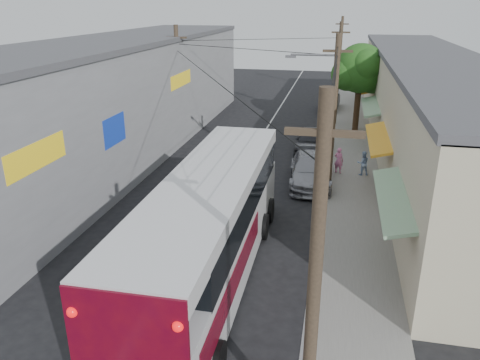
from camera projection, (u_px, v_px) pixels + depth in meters
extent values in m
plane|color=black|center=(130.00, 346.00, 13.54)|extent=(120.00, 120.00, 0.00)
cube|color=slate|center=(352.00, 154.00, 30.55)|extent=(3.00, 80.00, 0.12)
cube|color=#C1B999|center=(426.00, 106.00, 30.46)|extent=(6.00, 40.00, 6.00)
cube|color=#4C4C51|center=(433.00, 57.00, 29.36)|extent=(6.20, 40.00, 0.30)
cube|color=#166526|center=(398.00, 197.00, 16.51)|extent=(1.39, 6.00, 0.46)
cube|color=orange|center=(382.00, 137.00, 23.82)|extent=(1.39, 6.00, 0.46)
cube|color=#166526|center=(373.00, 106.00, 31.13)|extent=(1.39, 6.00, 0.46)
cube|color=orange|center=(368.00, 86.00, 38.45)|extent=(1.39, 6.00, 0.46)
cube|color=#166526|center=(365.00, 73.00, 45.76)|extent=(1.39, 6.00, 0.46)
cube|color=gray|center=(121.00, 98.00, 30.40)|extent=(7.00, 36.00, 7.00)
cube|color=#4C4C51|center=(115.00, 41.00, 29.12)|extent=(7.20, 36.00, 0.30)
cube|color=yellow|center=(36.00, 156.00, 16.69)|extent=(0.12, 3.50, 1.00)
cube|color=#1433A5|center=(114.00, 130.00, 22.38)|extent=(0.12, 2.20, 1.40)
cube|color=yellow|center=(180.00, 80.00, 31.21)|extent=(0.12, 4.00, 0.90)
cylinder|color=#473828|center=(314.00, 289.00, 9.28)|extent=(0.28, 0.28, 8.00)
cube|color=#473828|center=(324.00, 133.00, 8.15)|extent=(1.40, 0.12, 0.12)
cylinder|color=#473828|center=(333.00, 118.00, 23.00)|extent=(0.28, 0.28, 8.00)
cube|color=#473828|center=(338.00, 51.00, 21.86)|extent=(1.40, 0.12, 0.12)
cylinder|color=#473828|center=(338.00, 75.00, 36.71)|extent=(0.28, 0.28, 8.00)
cube|color=#473828|center=(341.00, 32.00, 35.58)|extent=(1.40, 0.12, 0.12)
cylinder|color=#473828|center=(340.00, 55.00, 50.43)|extent=(0.28, 0.28, 8.00)
cube|color=#473828|center=(342.00, 24.00, 49.29)|extent=(1.40, 0.12, 0.12)
cylinder|color=#473828|center=(179.00, 87.00, 31.41)|extent=(0.28, 0.28, 8.00)
cube|color=#473828|center=(176.00, 38.00, 30.28)|extent=(1.40, 0.12, 0.12)
cylinder|color=#59595E|center=(314.00, 55.00, 22.15)|extent=(2.20, 0.10, 0.10)
cube|color=#59595E|center=(291.00, 57.00, 22.39)|extent=(0.50, 0.18, 0.12)
cylinder|color=#3F2B19|center=(357.00, 106.00, 35.29)|extent=(0.44, 0.44, 4.00)
sphere|color=#214913|center=(360.00, 68.00, 34.29)|extent=(3.60, 3.60, 3.60)
sphere|color=#214913|center=(373.00, 76.00, 34.86)|extent=(2.60, 2.60, 2.60)
sphere|color=#214913|center=(347.00, 74.00, 34.24)|extent=(2.40, 2.40, 2.40)
sphere|color=#214913|center=(367.00, 65.00, 33.16)|extent=(2.20, 2.20, 2.20)
sphere|color=#214913|center=(356.00, 64.00, 35.10)|extent=(2.00, 2.00, 2.00)
cube|color=silver|center=(210.00, 246.00, 16.48)|extent=(2.88, 13.36, 2.11)
cube|color=black|center=(213.00, 200.00, 16.44)|extent=(2.88, 11.14, 1.11)
cube|color=silver|center=(209.00, 185.00, 15.65)|extent=(2.88, 13.36, 0.56)
cube|color=maroon|center=(129.00, 356.00, 10.02)|extent=(2.76, 0.11, 3.22)
sphere|color=red|center=(72.00, 312.00, 9.85)|extent=(0.24, 0.24, 0.24)
sphere|color=red|center=(178.00, 326.00, 9.41)|extent=(0.24, 0.24, 0.24)
cylinder|color=black|center=(117.00, 347.00, 12.72)|extent=(0.34, 1.11, 1.11)
cylinder|color=black|center=(199.00, 221.00, 20.06)|extent=(0.34, 1.11, 1.11)
cylinder|color=black|center=(263.00, 227.00, 19.54)|extent=(0.34, 1.11, 1.11)
cylinder|color=black|center=(210.00, 205.00, 21.58)|extent=(0.34, 1.11, 1.11)
cylinder|color=black|center=(269.00, 210.00, 21.06)|extent=(0.34, 1.11, 1.11)
imported|color=#BCBBC2|center=(137.00, 255.00, 17.13)|extent=(2.46, 4.84, 1.31)
imported|color=#94949B|center=(310.00, 170.00, 25.47)|extent=(2.58, 5.53, 1.56)
imported|color=#27272C|center=(311.00, 141.00, 30.81)|extent=(1.94, 4.71, 1.60)
imported|color=black|center=(329.00, 102.00, 43.07)|extent=(1.88, 4.56, 1.47)
imported|color=pink|center=(339.00, 160.00, 26.76)|extent=(0.65, 0.56, 1.50)
imported|color=#9CB9E3|center=(363.00, 163.00, 26.45)|extent=(0.78, 0.67, 1.39)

